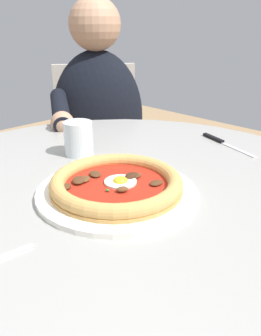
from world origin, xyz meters
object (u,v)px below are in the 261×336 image
(dining_table, at_px, (120,254))
(water_glass, at_px, (79,141))
(steak_knife, at_px, (220,141))
(cafe_chair_diner, at_px, (98,149))
(diner_person, at_px, (100,166))
(pizza_on_plate, at_px, (116,185))

(dining_table, xyz_separation_m, water_glass, (-0.20, 0.06, 0.19))
(steak_knife, bearing_deg, cafe_chair_diner, 168.46)
(dining_table, relative_size, cafe_chair_diner, 1.16)
(diner_person, bearing_deg, pizza_on_plate, -37.10)
(water_glass, height_order, steak_knife, water_glass)
(water_glass, relative_size, diner_person, 0.07)
(pizza_on_plate, bearing_deg, dining_table, 124.36)
(pizza_on_plate, xyz_separation_m, diner_person, (-0.60, 0.45, -0.27))
(steak_knife, bearing_deg, diner_person, 174.82)
(dining_table, height_order, water_glass, water_glass)
(water_glass, bearing_deg, steak_knife, 58.70)
(pizza_on_plate, relative_size, steak_knife, 1.59)
(dining_table, distance_m, pizza_on_plate, 0.17)
(dining_table, distance_m, water_glass, 0.29)
(dining_table, bearing_deg, steak_knife, 91.36)
(cafe_chair_diner, bearing_deg, water_glass, -43.01)
(diner_person, distance_m, cafe_chair_diner, 0.15)
(pizza_on_plate, height_order, steak_knife, pizza_on_plate)
(pizza_on_plate, xyz_separation_m, cafe_chair_diner, (-0.71, 0.54, -0.25))
(diner_person, bearing_deg, cafe_chair_diner, 142.70)
(diner_person, bearing_deg, steak_knife, -5.18)
(steak_knife, height_order, diner_person, diner_person)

